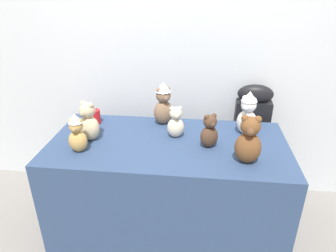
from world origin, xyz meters
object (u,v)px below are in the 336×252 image
object	(u,v)px
teddy_bear_cream	(176,123)
teddy_bear_sand	(89,122)
teddy_bear_cocoa	(209,132)
party_cup_red	(95,117)
teddy_bear_honey	(77,133)
instrument_case	(249,142)
display_table	(168,187)
teddy_bear_mocha	(163,104)
teddy_bear_chestnut	(249,141)
teddy_bear_snow	(248,114)

from	to	relation	value
teddy_bear_cream	teddy_bear_sand	bearing A→B (deg)	177.32
teddy_bear_cocoa	party_cup_red	world-z (taller)	teddy_bear_cocoa
teddy_bear_honey	party_cup_red	world-z (taller)	teddy_bear_honey
instrument_case	teddy_bear_cocoa	world-z (taller)	instrument_case
teddy_bear_sand	display_table	bearing A→B (deg)	25.58
instrument_case	teddy_bear_mocha	bearing A→B (deg)	-159.03
teddy_bear_chestnut	teddy_bear_mocha	bearing A→B (deg)	146.10
instrument_case	teddy_bear_chestnut	distance (m)	0.84
teddy_bear_sand	teddy_bear_chestnut	bearing A→B (deg)	13.65
teddy_bear_mocha	display_table	bearing A→B (deg)	-108.94
teddy_bear_snow	teddy_bear_cocoa	bearing A→B (deg)	-107.79
teddy_bear_snow	teddy_bear_honey	bearing A→B (deg)	-128.82
teddy_bear_cocoa	teddy_bear_sand	distance (m)	0.81
display_table	teddy_bear_cocoa	bearing A→B (deg)	-6.96
teddy_bear_sand	teddy_bear_cream	bearing A→B (deg)	33.50
display_table	instrument_case	world-z (taller)	instrument_case
instrument_case	teddy_bear_snow	xyz separation A→B (m)	(-0.10, -0.34, 0.40)
teddy_bear_sand	party_cup_red	world-z (taller)	teddy_bear_sand
teddy_bear_cream	party_cup_red	distance (m)	0.65
display_table	instrument_case	xyz separation A→B (m)	(0.64, 0.53, 0.14)
teddy_bear_cocoa	teddy_bear_mocha	world-z (taller)	teddy_bear_mocha
instrument_case	teddy_bear_sand	xyz separation A→B (m)	(-1.18, -0.55, 0.38)
teddy_bear_chestnut	teddy_bear_sand	world-z (taller)	teddy_bear_chestnut
instrument_case	teddy_bear_cream	xyz separation A→B (m)	(-0.59, -0.44, 0.36)
teddy_bear_cocoa	teddy_bear_cream	bearing A→B (deg)	124.43
teddy_bear_chestnut	instrument_case	bearing A→B (deg)	86.16
teddy_bear_snow	teddy_bear_honey	world-z (taller)	teddy_bear_snow
teddy_bear_honey	party_cup_red	bearing A→B (deg)	90.68
teddy_bear_chestnut	teddy_bear_honey	distance (m)	1.06
instrument_case	teddy_bear_mocha	world-z (taller)	teddy_bear_mocha
teddy_bear_honey	teddy_bear_mocha	bearing A→B (deg)	40.96
instrument_case	teddy_bear_mocha	xyz separation A→B (m)	(-0.71, -0.23, 0.41)
display_table	teddy_bear_honey	distance (m)	0.78
teddy_bear_honey	teddy_bear_sand	bearing A→B (deg)	79.95
teddy_bear_cocoa	teddy_bear_snow	xyz separation A→B (m)	(0.27, 0.22, 0.05)
instrument_case	teddy_bear_cocoa	xyz separation A→B (m)	(-0.36, -0.56, 0.36)
teddy_bear_cream	teddy_bear_honey	size ratio (longest dim) A/B	0.88
display_table	teddy_bear_sand	xyz separation A→B (m)	(-0.54, -0.02, 0.51)
teddy_bear_cocoa	party_cup_red	xyz separation A→B (m)	(-0.86, 0.27, -0.05)
display_table	teddy_bear_honey	xyz separation A→B (m)	(-0.56, -0.19, 0.51)
teddy_bear_honey	teddy_bear_snow	bearing A→B (deg)	15.32
display_table	instrument_case	bearing A→B (deg)	39.49
teddy_bear_cocoa	teddy_bear_cream	size ratio (longest dim) A/B	1.02
teddy_bear_cocoa	party_cup_red	size ratio (longest dim) A/B	2.13
teddy_bear_cocoa	teddy_bear_mocha	bearing A→B (deg)	107.57
display_table	teddy_bear_snow	bearing A→B (deg)	19.21
teddy_bear_cream	teddy_bear_sand	distance (m)	0.59
instrument_case	display_table	bearing A→B (deg)	-137.77
instrument_case	teddy_bear_snow	size ratio (longest dim) A/B	3.23
party_cup_red	teddy_bear_honey	bearing A→B (deg)	-85.79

